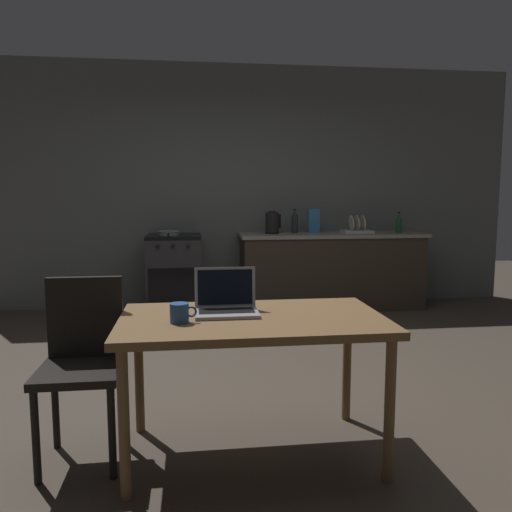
{
  "coord_description": "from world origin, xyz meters",
  "views": [
    {
      "loc": [
        -0.4,
        -3.36,
        1.33
      ],
      "look_at": [
        0.13,
        0.71,
        0.83
      ],
      "focal_mm": 35.34,
      "sensor_mm": 36.0,
      "label": 1
    }
  ],
  "objects_px": {
    "dining_table": "(252,330)",
    "cereal_box": "(314,221)",
    "coffee_mug": "(180,313)",
    "stove_oven": "(175,274)",
    "bottle_b": "(295,222)",
    "laptop": "(226,304)",
    "bottle": "(399,223)",
    "chair": "(83,355)",
    "dish_rack": "(357,229)",
    "frying_pan": "(169,233)",
    "electric_kettle": "(272,223)"
  },
  "relations": [
    {
      "from": "chair",
      "to": "cereal_box",
      "type": "height_order",
      "value": "cereal_box"
    },
    {
      "from": "dining_table",
      "to": "cereal_box",
      "type": "distance_m",
      "value": 3.48
    },
    {
      "from": "laptop",
      "to": "bottle",
      "type": "height_order",
      "value": "bottle"
    },
    {
      "from": "bottle",
      "to": "frying_pan",
      "type": "xyz_separation_m",
      "value": [
        -2.67,
        0.02,
        -0.09
      ]
    },
    {
      "from": "cereal_box",
      "to": "bottle_b",
      "type": "height_order",
      "value": "cereal_box"
    },
    {
      "from": "frying_pan",
      "to": "coffee_mug",
      "type": "height_order",
      "value": "frying_pan"
    },
    {
      "from": "chair",
      "to": "frying_pan",
      "type": "xyz_separation_m",
      "value": [
        0.3,
        3.13,
        0.38
      ]
    },
    {
      "from": "frying_pan",
      "to": "dish_rack",
      "type": "relative_size",
      "value": 1.24
    },
    {
      "from": "stove_oven",
      "to": "dish_rack",
      "type": "relative_size",
      "value": 2.59
    },
    {
      "from": "bottle",
      "to": "coffee_mug",
      "type": "distance_m",
      "value": 4.12
    },
    {
      "from": "chair",
      "to": "cereal_box",
      "type": "xyz_separation_m",
      "value": [
        1.97,
        3.18,
        0.49
      ]
    },
    {
      "from": "chair",
      "to": "laptop",
      "type": "relative_size",
      "value": 2.84
    },
    {
      "from": "stove_oven",
      "to": "frying_pan",
      "type": "distance_m",
      "value": 0.47
    },
    {
      "from": "frying_pan",
      "to": "bottle_b",
      "type": "xyz_separation_m",
      "value": [
        1.45,
        0.11,
        0.11
      ]
    },
    {
      "from": "bottle_b",
      "to": "dining_table",
      "type": "bearing_deg",
      "value": -105.18
    },
    {
      "from": "stove_oven",
      "to": "bottle_b",
      "type": "relative_size",
      "value": 3.15
    },
    {
      "from": "stove_oven",
      "to": "bottle",
      "type": "xyz_separation_m",
      "value": [
        2.62,
        -0.05,
        0.56
      ]
    },
    {
      "from": "bottle",
      "to": "chair",
      "type": "bearing_deg",
      "value": -133.73
    },
    {
      "from": "chair",
      "to": "bottle_b",
      "type": "distance_m",
      "value": 3.71
    },
    {
      "from": "bottle",
      "to": "frying_pan",
      "type": "distance_m",
      "value": 2.67
    },
    {
      "from": "dining_table",
      "to": "dish_rack",
      "type": "distance_m",
      "value": 3.65
    },
    {
      "from": "coffee_mug",
      "to": "frying_pan",
      "type": "bearing_deg",
      "value": 93.24
    },
    {
      "from": "stove_oven",
      "to": "dish_rack",
      "type": "height_order",
      "value": "dish_rack"
    },
    {
      "from": "dining_table",
      "to": "bottle",
      "type": "height_order",
      "value": "bottle"
    },
    {
      "from": "electric_kettle",
      "to": "cereal_box",
      "type": "xyz_separation_m",
      "value": [
        0.49,
        0.02,
        0.02
      ]
    },
    {
      "from": "dining_table",
      "to": "electric_kettle",
      "type": "bearing_deg",
      "value": 79.13
    },
    {
      "from": "frying_pan",
      "to": "cereal_box",
      "type": "xyz_separation_m",
      "value": [
        1.66,
        0.05,
        0.12
      ]
    },
    {
      "from": "frying_pan",
      "to": "bottle_b",
      "type": "relative_size",
      "value": 1.51
    },
    {
      "from": "stove_oven",
      "to": "dining_table",
      "type": "distance_m",
      "value": 3.29
    },
    {
      "from": "dining_table",
      "to": "bottle_b",
      "type": "bearing_deg",
      "value": 74.82
    },
    {
      "from": "stove_oven",
      "to": "chair",
      "type": "distance_m",
      "value": 3.17
    },
    {
      "from": "frying_pan",
      "to": "laptop",
      "type": "bearing_deg",
      "value": -82.38
    },
    {
      "from": "dining_table",
      "to": "bottle",
      "type": "relative_size",
      "value": 5.35
    },
    {
      "from": "dining_table",
      "to": "dish_rack",
      "type": "bearing_deg",
      "value": 63.34
    },
    {
      "from": "dining_table",
      "to": "chair",
      "type": "height_order",
      "value": "chair"
    },
    {
      "from": "bottle",
      "to": "dish_rack",
      "type": "height_order",
      "value": "bottle"
    },
    {
      "from": "bottle",
      "to": "bottle_b",
      "type": "height_order",
      "value": "bottle_b"
    },
    {
      "from": "laptop",
      "to": "bottle",
      "type": "distance_m",
      "value": 3.85
    },
    {
      "from": "dish_rack",
      "to": "bottle_b",
      "type": "height_order",
      "value": "bottle_b"
    },
    {
      "from": "dining_table",
      "to": "coffee_mug",
      "type": "height_order",
      "value": "coffee_mug"
    },
    {
      "from": "chair",
      "to": "bottle",
      "type": "distance_m",
      "value": 4.32
    },
    {
      "from": "stove_oven",
      "to": "electric_kettle",
      "type": "bearing_deg",
      "value": 0.13
    },
    {
      "from": "bottle_b",
      "to": "laptop",
      "type": "bearing_deg",
      "value": -107.6
    },
    {
      "from": "laptop",
      "to": "bottle_b",
      "type": "bearing_deg",
      "value": 73.56
    },
    {
      "from": "stove_oven",
      "to": "laptop",
      "type": "distance_m",
      "value": 3.2
    },
    {
      "from": "laptop",
      "to": "cereal_box",
      "type": "distance_m",
      "value": 3.43
    },
    {
      "from": "chair",
      "to": "coffee_mug",
      "type": "height_order",
      "value": "chair"
    },
    {
      "from": "dish_rack",
      "to": "bottle_b",
      "type": "relative_size",
      "value": 1.21
    },
    {
      "from": "frying_pan",
      "to": "dish_rack",
      "type": "distance_m",
      "value": 2.18
    },
    {
      "from": "electric_kettle",
      "to": "frying_pan",
      "type": "height_order",
      "value": "electric_kettle"
    }
  ]
}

